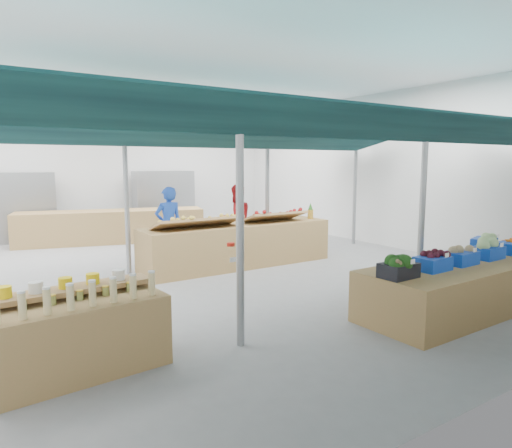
# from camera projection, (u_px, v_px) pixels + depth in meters

# --- Properties ---
(floor) EXTENTS (13.00, 13.00, 0.00)m
(floor) POSITION_uv_depth(u_px,v_px,m) (183.00, 272.00, 9.66)
(floor) COLOR slate
(floor) RESTS_ON ground
(hall) EXTENTS (13.00, 13.00, 13.00)m
(hall) POSITION_uv_depth(u_px,v_px,m) (155.00, 148.00, 10.50)
(hall) COLOR silver
(hall) RESTS_ON ground
(pole_grid) EXTENTS (10.00, 4.60, 3.00)m
(pole_grid) POSITION_uv_depth(u_px,v_px,m) (258.00, 190.00, 8.38)
(pole_grid) COLOR gray
(pole_grid) RESTS_ON floor
(awnings) EXTENTS (9.50, 7.08, 0.30)m
(awnings) POSITION_uv_depth(u_px,v_px,m) (258.00, 136.00, 8.25)
(awnings) COLOR black
(awnings) RESTS_ON pole_grid
(back_shelving_left) EXTENTS (2.00, 0.50, 2.00)m
(back_shelving_left) POSITION_uv_depth(u_px,v_px,m) (17.00, 208.00, 13.16)
(back_shelving_left) COLOR #B23F33
(back_shelving_left) RESTS_ON floor
(back_shelving_right) EXTENTS (2.00, 0.50, 2.00)m
(back_shelving_right) POSITION_uv_depth(u_px,v_px,m) (164.00, 201.00, 15.59)
(back_shelving_right) COLOR #B23F33
(back_shelving_right) RESTS_ON floor
(bottle_shelf) EXTENTS (1.88, 1.23, 1.09)m
(bottle_shelf) POSITION_uv_depth(u_px,v_px,m) (79.00, 333.00, 5.01)
(bottle_shelf) COLOR #9A7143
(bottle_shelf) RESTS_ON floor
(veg_counter) EXTENTS (3.90, 1.36, 0.75)m
(veg_counter) POSITION_uv_depth(u_px,v_px,m) (467.00, 286.00, 7.16)
(veg_counter) COLOR #9A7143
(veg_counter) RESTS_ON floor
(fruit_counter) EXTENTS (4.41, 1.07, 0.94)m
(fruit_counter) POSITION_uv_depth(u_px,v_px,m) (238.00, 245.00, 10.20)
(fruit_counter) COLOR #9A7143
(fruit_counter) RESTS_ON floor
(far_counter) EXTENTS (5.29, 2.34, 0.93)m
(far_counter) POSITION_uv_depth(u_px,v_px,m) (112.00, 226.00, 13.22)
(far_counter) COLOR #9A7143
(far_counter) RESTS_ON floor
(crate_stack) EXTENTS (0.61, 0.51, 0.63)m
(crate_stack) POSITION_uv_depth(u_px,v_px,m) (415.00, 283.00, 7.59)
(crate_stack) COLOR #1141BC
(crate_stack) RESTS_ON floor
(vendor_left) EXTENTS (0.64, 0.42, 1.76)m
(vendor_left) POSITION_uv_depth(u_px,v_px,m) (169.00, 225.00, 10.41)
(vendor_left) COLOR blue
(vendor_left) RESTS_ON floor
(vendor_right) EXTENTS (0.86, 0.67, 1.76)m
(vendor_right) POSITION_uv_depth(u_px,v_px,m) (236.00, 220.00, 11.39)
(vendor_right) COLOR #A81418
(vendor_right) RESTS_ON floor
(crate_broccoli) EXTENTS (0.51, 0.41, 0.35)m
(crate_broccoli) POSITION_uv_depth(u_px,v_px,m) (399.00, 266.00, 6.16)
(crate_broccoli) COLOR black
(crate_broccoli) RESTS_ON veg_counter
(crate_beets) EXTENTS (0.51, 0.41, 0.29)m
(crate_beets) POSITION_uv_depth(u_px,v_px,m) (433.00, 261.00, 6.58)
(crate_beets) COLOR #1141BC
(crate_beets) RESTS_ON veg_counter
(crate_celeriac) EXTENTS (0.51, 0.41, 0.31)m
(crate_celeriac) POSITION_uv_depth(u_px,v_px,m) (461.00, 255.00, 6.97)
(crate_celeriac) COLOR #1141BC
(crate_celeriac) RESTS_ON veg_counter
(crate_cabbage) EXTENTS (0.51, 0.41, 0.35)m
(crate_cabbage) POSITION_uv_depth(u_px,v_px,m) (488.00, 249.00, 7.39)
(crate_cabbage) COLOR #1141BC
(crate_cabbage) RESTS_ON veg_counter
(crate_carrots) EXTENTS (0.51, 0.41, 0.29)m
(crate_carrots) POSITION_uv_depth(u_px,v_px,m) (511.00, 247.00, 7.81)
(crate_carrots) COLOR #1141BC
(crate_carrots) RESTS_ON veg_counter
(sparrow) EXTENTS (0.12, 0.09, 0.11)m
(sparrow) POSITION_uv_depth(u_px,v_px,m) (399.00, 263.00, 5.95)
(sparrow) COLOR brown
(sparrow) RESTS_ON crate_broccoli
(pole_ribbon) EXTENTS (0.12, 0.12, 0.28)m
(pole_ribbon) POSITION_uv_depth(u_px,v_px,m) (231.00, 246.00, 6.74)
(pole_ribbon) COLOR #B7190C
(pole_ribbon) RESTS_ON pole_grid
(apple_heap_yellow) EXTENTS (1.91, 0.72, 0.27)m
(apple_heap_yellow) POSITION_uv_depth(u_px,v_px,m) (198.00, 220.00, 9.46)
(apple_heap_yellow) COLOR #997247
(apple_heap_yellow) RESTS_ON fruit_counter
(apple_heap_red) EXTENTS (1.51, 0.71, 0.27)m
(apple_heap_red) POSITION_uv_depth(u_px,v_px,m) (274.00, 215.00, 10.52)
(apple_heap_red) COLOR #997247
(apple_heap_red) RESTS_ON fruit_counter
(pineapple) EXTENTS (0.14, 0.14, 0.39)m
(pineapple) POSITION_uv_depth(u_px,v_px,m) (310.00, 211.00, 11.12)
(pineapple) COLOR #8C6019
(pineapple) RESTS_ON fruit_counter
(crate_extra) EXTENTS (0.58, 0.48, 0.32)m
(crate_extra) POSITION_uv_depth(u_px,v_px,m) (484.00, 241.00, 8.20)
(crate_extra) COLOR #1141BC
(crate_extra) RESTS_ON veg_counter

